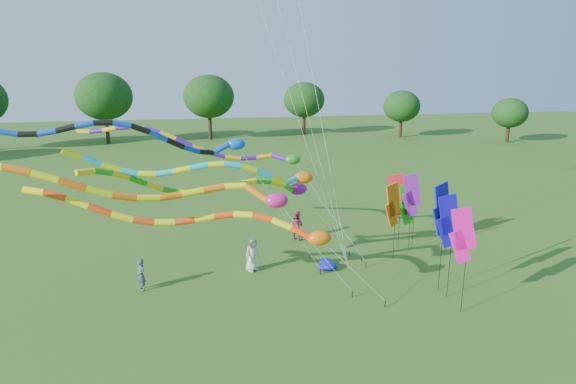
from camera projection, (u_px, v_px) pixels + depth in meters
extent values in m
plane|color=#295316|center=(321.00, 319.00, 20.06)|extent=(160.00, 160.00, 0.00)
cylinder|color=#382314|center=(505.00, 135.00, 63.94)|extent=(0.50, 0.50, 2.61)
ellipsoid|color=#12390F|center=(508.00, 109.00, 63.07)|extent=(5.50, 5.50, 4.68)
cylinder|color=#382314|center=(401.00, 129.00, 71.36)|extent=(0.50, 0.50, 2.19)
ellipsoid|color=#12390F|center=(402.00, 109.00, 70.62)|extent=(4.63, 4.63, 3.94)
cylinder|color=#382314|center=(304.00, 123.00, 76.63)|extent=(0.50, 0.50, 2.74)
ellipsoid|color=#12390F|center=(304.00, 100.00, 75.72)|extent=(5.79, 5.79, 4.92)
cylinder|color=#382314|center=(209.00, 125.00, 70.65)|extent=(0.50, 0.50, 3.35)
ellipsoid|color=#12390F|center=(207.00, 95.00, 69.53)|extent=(7.07, 7.07, 6.01)
cylinder|color=#382314|center=(106.00, 132.00, 65.86)|extent=(0.50, 0.50, 2.80)
ellipsoid|color=#12390F|center=(103.00, 105.00, 64.93)|extent=(5.90, 5.90, 5.02)
cylinder|color=black|center=(385.00, 304.00, 21.00)|extent=(0.05, 0.05, 0.30)
cylinder|color=silver|center=(353.00, 270.00, 20.60)|extent=(0.02, 0.02, 4.14)
ellipsoid|color=#E75F0C|center=(319.00, 238.00, 20.24)|extent=(1.01, 0.65, 0.65)
cylinder|color=#F93F0D|center=(301.00, 233.00, 20.28)|extent=(0.29, 0.29, 0.93)
cylinder|color=#FFF50D|center=(282.00, 224.00, 20.37)|extent=(0.29, 0.29, 0.90)
cylinder|color=#F93F0D|center=(262.00, 217.00, 20.46)|extent=(0.29, 0.29, 0.85)
cylinder|color=#FFF50D|center=(243.00, 215.00, 20.53)|extent=(0.29, 0.29, 0.83)
cylinder|color=#F93F0D|center=(224.00, 215.00, 20.56)|extent=(0.29, 0.29, 0.83)
cylinder|color=#FFF50D|center=(205.00, 218.00, 20.55)|extent=(0.29, 0.29, 0.84)
cylinder|color=#F93F0D|center=(185.00, 221.00, 20.48)|extent=(0.29, 0.29, 0.84)
cylinder|color=#FFF50D|center=(165.00, 222.00, 20.34)|extent=(0.29, 0.29, 0.84)
cylinder|color=#F93F0D|center=(144.00, 221.00, 20.13)|extent=(0.29, 0.29, 0.87)
cylinder|color=#FFF50D|center=(122.00, 217.00, 19.88)|extent=(0.29, 0.29, 0.90)
cylinder|color=#F93F0D|center=(100.00, 210.00, 19.63)|extent=(0.29, 0.29, 0.92)
cylinder|color=#FFF50D|center=(77.00, 202.00, 19.41)|extent=(0.29, 0.29, 0.91)
cylinder|color=#F93F0D|center=(55.00, 195.00, 19.26)|extent=(0.29, 0.29, 0.87)
cylinder|color=#FFF50D|center=(34.00, 191.00, 19.21)|extent=(0.29, 0.29, 0.83)
cylinder|color=black|center=(352.00, 295.00, 21.87)|extent=(0.05, 0.05, 0.30)
cylinder|color=silver|center=(316.00, 248.00, 20.90)|extent=(0.02, 0.02, 5.71)
ellipsoid|color=#D4177C|center=(277.00, 201.00, 19.97)|extent=(0.99, 0.64, 0.64)
cylinder|color=orange|center=(257.00, 193.00, 19.98)|extent=(0.29, 0.29, 1.17)
cylinder|color=#FFF60D|center=(235.00, 186.00, 19.99)|extent=(0.29, 0.29, 0.87)
cylinder|color=orange|center=(214.00, 188.00, 19.82)|extent=(0.29, 0.29, 0.88)
cylinder|color=#FFF60D|center=(193.00, 192.00, 19.59)|extent=(0.29, 0.29, 0.88)
cylinder|color=orange|center=(171.00, 196.00, 19.31)|extent=(0.29, 0.29, 0.88)
cylinder|color=#FFF60D|center=(148.00, 198.00, 18.96)|extent=(0.29, 0.29, 0.89)
cylinder|color=orange|center=(124.00, 197.00, 18.56)|extent=(0.29, 0.29, 0.92)
cylinder|color=#FFF60D|center=(99.00, 192.00, 18.13)|extent=(0.29, 0.29, 0.95)
cylinder|color=orange|center=(72.00, 185.00, 17.71)|extent=(0.29, 0.29, 0.96)
cylinder|color=#FFF60D|center=(45.00, 176.00, 17.34)|extent=(0.29, 0.29, 0.94)
cylinder|color=orange|center=(17.00, 170.00, 17.05)|extent=(0.29, 0.29, 0.90)
cylinder|color=black|center=(361.00, 258.00, 26.02)|extent=(0.05, 0.05, 0.30)
cylinder|color=silver|center=(328.00, 209.00, 25.44)|extent=(0.02, 0.02, 6.44)
ellipsoid|color=#238C19|center=(293.00, 159.00, 24.89)|extent=(0.81, 0.52, 0.52)
cylinder|color=#410D95|center=(279.00, 157.00, 25.15)|extent=(0.23, 0.23, 0.93)
cylinder|color=#DA9A0B|center=(264.00, 156.00, 25.36)|extent=(0.23, 0.23, 0.82)
cylinder|color=#410D95|center=(249.00, 158.00, 25.28)|extent=(0.23, 0.23, 0.82)
cylinder|color=#DA9A0B|center=(233.00, 158.00, 25.14)|extent=(0.23, 0.23, 0.83)
cylinder|color=#410D95|center=(217.00, 155.00, 24.96)|extent=(0.23, 0.23, 0.86)
cylinder|color=#DA9A0B|center=(201.00, 149.00, 24.77)|extent=(0.23, 0.23, 0.89)
cylinder|color=#410D95|center=(184.00, 142.00, 24.60)|extent=(0.23, 0.23, 0.89)
cylinder|color=#DA9A0B|center=(168.00, 135.00, 24.49)|extent=(0.23, 0.23, 0.86)
cylinder|color=#410D95|center=(152.00, 130.00, 24.48)|extent=(0.23, 0.23, 0.82)
cylinder|color=#DA9A0B|center=(137.00, 128.00, 24.56)|extent=(0.23, 0.23, 0.81)
cylinder|color=#410D95|center=(123.00, 127.00, 24.73)|extent=(0.23, 0.23, 0.82)
cylinder|color=#DA9A0B|center=(110.00, 129.00, 24.97)|extent=(0.23, 0.23, 0.83)
cylinder|color=#410D95|center=(97.00, 131.00, 25.25)|extent=(0.23, 0.23, 0.83)
cylinder|color=#DA9A0B|center=(84.00, 132.00, 25.50)|extent=(0.23, 0.23, 0.82)
cylinder|color=black|center=(320.00, 272.00, 24.28)|extent=(0.05, 0.05, 0.30)
cylinder|color=silver|center=(281.00, 211.00, 22.63)|extent=(0.02, 0.02, 7.86)
ellipsoid|color=#0C4DB4|center=(236.00, 144.00, 21.01)|extent=(0.80, 0.52, 0.52)
cylinder|color=#0B3DB4|center=(221.00, 149.00, 20.83)|extent=(0.23, 0.23, 0.74)
cylinder|color=black|center=(206.00, 152.00, 20.54)|extent=(0.23, 0.23, 0.71)
cylinder|color=#0B3DB4|center=(191.00, 149.00, 20.08)|extent=(0.23, 0.23, 0.74)
cylinder|color=black|center=(175.00, 143.00, 19.62)|extent=(0.23, 0.23, 0.77)
cylinder|color=#0B3DB4|center=(158.00, 136.00, 19.19)|extent=(0.23, 0.23, 0.76)
cylinder|color=black|center=(140.00, 129.00, 18.82)|extent=(0.23, 0.23, 0.72)
cylinder|color=#0B3DB4|center=(122.00, 124.00, 18.55)|extent=(0.23, 0.23, 0.69)
cylinder|color=black|center=(103.00, 123.00, 18.37)|extent=(0.23, 0.23, 0.68)
cylinder|color=#0B3DB4|center=(85.00, 125.00, 18.27)|extent=(0.23, 0.23, 0.70)
cylinder|color=black|center=(66.00, 128.00, 18.23)|extent=(0.23, 0.23, 0.71)
cylinder|color=#0B3DB4|center=(47.00, 132.00, 18.19)|extent=(0.23, 0.23, 0.70)
cylinder|color=black|center=(28.00, 134.00, 18.12)|extent=(0.23, 0.23, 0.69)
cylinder|color=#0B3DB4|center=(8.00, 133.00, 17.99)|extent=(0.23, 0.23, 0.69)
cylinder|color=black|center=(366.00, 264.00, 25.18)|extent=(0.05, 0.05, 0.30)
cylinder|color=silver|center=(336.00, 222.00, 23.91)|extent=(0.02, 0.02, 6.03)
ellipsoid|color=#D5620C|center=(303.00, 178.00, 22.67)|extent=(0.91, 0.59, 0.59)
cylinder|color=#0DB8E0|center=(291.00, 181.00, 22.26)|extent=(0.26, 0.26, 0.82)
cylinder|color=#DCEC0C|center=(279.00, 180.00, 21.75)|extent=(0.26, 0.26, 0.80)
cylinder|color=#0DB8E0|center=(264.00, 174.00, 21.35)|extent=(0.26, 0.26, 0.79)
cylinder|color=#DCEC0C|center=(249.00, 168.00, 21.02)|extent=(0.26, 0.26, 0.75)
cylinder|color=#0DB8E0|center=(233.00, 165.00, 20.79)|extent=(0.26, 0.26, 0.72)
cylinder|color=#DCEC0C|center=(216.00, 164.00, 20.64)|extent=(0.26, 0.26, 0.72)
cylinder|color=#0DB8E0|center=(199.00, 166.00, 20.57)|extent=(0.26, 0.26, 0.74)
cylinder|color=#DCEC0C|center=(182.00, 170.00, 20.53)|extent=(0.26, 0.26, 0.75)
cylinder|color=#0DB8E0|center=(164.00, 173.00, 20.49)|extent=(0.26, 0.26, 0.73)
cylinder|color=#DCEC0C|center=(147.00, 174.00, 20.41)|extent=(0.26, 0.26, 0.72)
cylinder|color=#0DB8E0|center=(129.00, 172.00, 20.24)|extent=(0.26, 0.26, 0.74)
cylinder|color=#DCEC0C|center=(111.00, 167.00, 19.99)|extent=(0.26, 0.26, 0.77)
cylinder|color=#0DB8E0|center=(92.00, 160.00, 19.65)|extent=(0.26, 0.26, 0.79)
cylinder|color=#DCEC0C|center=(72.00, 154.00, 19.25)|extent=(0.26, 0.26, 0.78)
cylinder|color=black|center=(349.00, 254.00, 26.58)|extent=(0.05, 0.05, 0.30)
cylinder|color=silver|center=(325.00, 222.00, 25.28)|extent=(0.02, 0.02, 5.17)
ellipsoid|color=#8F0D90|center=(298.00, 189.00, 24.01)|extent=(0.93, 0.59, 0.59)
cylinder|color=#22A716|center=(288.00, 187.00, 23.40)|extent=(0.27, 0.27, 0.99)
cylinder|color=yellow|center=(278.00, 183.00, 22.79)|extent=(0.27, 0.27, 0.73)
cylinder|color=#22A716|center=(264.00, 181.00, 22.51)|extent=(0.27, 0.27, 0.71)
cylinder|color=yellow|center=(249.00, 182.00, 22.31)|extent=(0.27, 0.27, 0.72)
cylinder|color=#22A716|center=(234.00, 185.00, 22.17)|extent=(0.27, 0.27, 0.73)
cylinder|color=yellow|center=(218.00, 188.00, 22.05)|extent=(0.27, 0.27, 0.73)
cylinder|color=#22A716|center=(202.00, 191.00, 21.91)|extent=(0.27, 0.27, 0.72)
cylinder|color=yellow|center=(187.00, 192.00, 21.71)|extent=(0.27, 0.27, 0.71)
cylinder|color=#22A716|center=(171.00, 191.00, 21.42)|extent=(0.27, 0.27, 0.73)
cylinder|color=yellow|center=(154.00, 186.00, 21.05)|extent=(0.27, 0.27, 0.77)
cylinder|color=#22A716|center=(138.00, 181.00, 20.61)|extent=(0.27, 0.27, 0.79)
cylinder|color=yellow|center=(121.00, 175.00, 20.11)|extent=(0.27, 0.27, 0.77)
cylinder|color=#22A716|center=(103.00, 172.00, 19.59)|extent=(0.27, 0.27, 0.74)
cylinder|color=yellow|center=(85.00, 172.00, 19.09)|extent=(0.27, 0.27, 0.72)
cylinder|color=black|center=(348.00, 272.00, 24.28)|extent=(0.04, 0.04, 0.30)
cylinder|color=silver|center=(300.00, 86.00, 22.60)|extent=(0.01, 0.01, 18.72)
cylinder|color=black|center=(348.00, 272.00, 24.28)|extent=(0.04, 0.04, 0.30)
cylinder|color=silver|center=(275.00, 50.00, 21.51)|extent=(0.01, 0.01, 22.45)
cylinder|color=black|center=(348.00, 272.00, 24.28)|extent=(0.04, 0.04, 0.30)
cylinder|color=silver|center=(318.00, 105.00, 25.06)|extent=(0.01, 0.01, 17.17)
cylinder|color=black|center=(395.00, 224.00, 25.88)|extent=(0.02, 0.02, 3.96)
cube|color=#E95E0C|center=(393.00, 200.00, 25.41)|extent=(1.09, 0.54, 1.93)
cube|color=#E95E0C|center=(392.00, 215.00, 25.57)|extent=(0.95, 0.48, 1.51)
cylinder|color=black|center=(451.00, 250.00, 21.42)|extent=(0.02, 0.02, 4.54)
cube|color=#130CB5|center=(449.00, 215.00, 20.97)|extent=(1.16, 0.16, 1.93)
cube|color=#130CB5|center=(446.00, 232.00, 21.16)|extent=(1.01, 0.15, 1.51)
cylinder|color=black|center=(465.00, 265.00, 20.10)|extent=(0.02, 0.02, 4.35)
cube|color=#F30D93|center=(464.00, 229.00, 19.73)|extent=(1.13, 0.42, 1.93)
cube|color=#F30D93|center=(460.00, 247.00, 19.94)|extent=(0.98, 0.38, 1.51)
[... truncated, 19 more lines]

